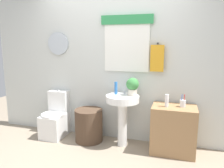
{
  "coord_description": "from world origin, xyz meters",
  "views": [
    {
      "loc": [
        1.02,
        -2.32,
        1.62
      ],
      "look_at": [
        0.08,
        0.8,
        1.0
      ],
      "focal_mm": 35.11,
      "sensor_mm": 36.0,
      "label": 1
    }
  ],
  "objects_px": {
    "soap_bottle": "(116,88)",
    "toilet": "(56,119)",
    "laundry_hamper": "(89,125)",
    "potted_plant": "(132,86)",
    "lotion_bottle": "(167,101)",
    "wooden_cabinet": "(173,130)",
    "pedestal_sink": "(122,108)",
    "toothbrush_cup": "(183,103)"
  },
  "relations": [
    {
      "from": "pedestal_sink",
      "to": "potted_plant",
      "type": "bearing_deg",
      "value": 23.2
    },
    {
      "from": "lotion_bottle",
      "to": "toothbrush_cup",
      "type": "bearing_deg",
      "value": 15.2
    },
    {
      "from": "toilet",
      "to": "wooden_cabinet",
      "type": "distance_m",
      "value": 1.98
    },
    {
      "from": "laundry_hamper",
      "to": "potted_plant",
      "type": "distance_m",
      "value": 1.0
    },
    {
      "from": "potted_plant",
      "to": "lotion_bottle",
      "type": "bearing_deg",
      "value": -10.82
    },
    {
      "from": "lotion_bottle",
      "to": "wooden_cabinet",
      "type": "bearing_deg",
      "value": 19.88
    },
    {
      "from": "pedestal_sink",
      "to": "potted_plant",
      "type": "distance_m",
      "value": 0.38
    },
    {
      "from": "laundry_hamper",
      "to": "soap_bottle",
      "type": "bearing_deg",
      "value": 6.33
    },
    {
      "from": "soap_bottle",
      "to": "lotion_bottle",
      "type": "relative_size",
      "value": 1.08
    },
    {
      "from": "soap_bottle",
      "to": "potted_plant",
      "type": "relative_size",
      "value": 0.72
    },
    {
      "from": "toilet",
      "to": "potted_plant",
      "type": "distance_m",
      "value": 1.5
    },
    {
      "from": "toothbrush_cup",
      "to": "lotion_bottle",
      "type": "bearing_deg",
      "value": -164.8
    },
    {
      "from": "toilet",
      "to": "pedestal_sink",
      "type": "height_order",
      "value": "pedestal_sink"
    },
    {
      "from": "wooden_cabinet",
      "to": "toilet",
      "type": "bearing_deg",
      "value": 178.92
    },
    {
      "from": "potted_plant",
      "to": "lotion_bottle",
      "type": "relative_size",
      "value": 1.5
    },
    {
      "from": "wooden_cabinet",
      "to": "potted_plant",
      "type": "bearing_deg",
      "value": 174.59
    },
    {
      "from": "laundry_hamper",
      "to": "potted_plant",
      "type": "bearing_deg",
      "value": 4.83
    },
    {
      "from": "soap_bottle",
      "to": "lotion_bottle",
      "type": "distance_m",
      "value": 0.8
    },
    {
      "from": "laundry_hamper",
      "to": "toothbrush_cup",
      "type": "xyz_separation_m",
      "value": [
        1.45,
        0.02,
        0.49
      ]
    },
    {
      "from": "pedestal_sink",
      "to": "wooden_cabinet",
      "type": "relative_size",
      "value": 1.15
    },
    {
      "from": "pedestal_sink",
      "to": "toothbrush_cup",
      "type": "xyz_separation_m",
      "value": [
        0.88,
        0.02,
        0.15
      ]
    },
    {
      "from": "toilet",
      "to": "soap_bottle",
      "type": "height_order",
      "value": "soap_bottle"
    },
    {
      "from": "toilet",
      "to": "wooden_cabinet",
      "type": "bearing_deg",
      "value": -1.08
    },
    {
      "from": "pedestal_sink",
      "to": "soap_bottle",
      "type": "bearing_deg",
      "value": 157.38
    },
    {
      "from": "laundry_hamper",
      "to": "lotion_bottle",
      "type": "bearing_deg",
      "value": -1.86
    },
    {
      "from": "soap_bottle",
      "to": "potted_plant",
      "type": "distance_m",
      "value": 0.26
    },
    {
      "from": "potted_plant",
      "to": "lotion_bottle",
      "type": "xyz_separation_m",
      "value": [
        0.52,
        -0.1,
        -0.17
      ]
    },
    {
      "from": "toilet",
      "to": "soap_bottle",
      "type": "distance_m",
      "value": 1.25
    },
    {
      "from": "toilet",
      "to": "soap_bottle",
      "type": "bearing_deg",
      "value": 0.66
    },
    {
      "from": "lotion_bottle",
      "to": "pedestal_sink",
      "type": "bearing_deg",
      "value": 176.55
    },
    {
      "from": "wooden_cabinet",
      "to": "lotion_bottle",
      "type": "relative_size",
      "value": 3.87
    },
    {
      "from": "lotion_bottle",
      "to": "potted_plant",
      "type": "bearing_deg",
      "value": 169.18
    },
    {
      "from": "soap_bottle",
      "to": "toilet",
      "type": "bearing_deg",
      "value": -179.34
    },
    {
      "from": "laundry_hamper",
      "to": "wooden_cabinet",
      "type": "height_order",
      "value": "wooden_cabinet"
    },
    {
      "from": "toilet",
      "to": "laundry_hamper",
      "type": "xyz_separation_m",
      "value": [
        0.64,
        -0.04,
        -0.03
      ]
    },
    {
      "from": "laundry_hamper",
      "to": "toothbrush_cup",
      "type": "bearing_deg",
      "value": 0.79
    },
    {
      "from": "potted_plant",
      "to": "laundry_hamper",
      "type": "bearing_deg",
      "value": -175.17
    },
    {
      "from": "toilet",
      "to": "potted_plant",
      "type": "bearing_deg",
      "value": 0.96
    },
    {
      "from": "laundry_hamper",
      "to": "pedestal_sink",
      "type": "bearing_deg",
      "value": -0.0
    },
    {
      "from": "wooden_cabinet",
      "to": "potted_plant",
      "type": "distance_m",
      "value": 0.88
    },
    {
      "from": "toothbrush_cup",
      "to": "laundry_hamper",
      "type": "bearing_deg",
      "value": -179.21
    },
    {
      "from": "pedestal_sink",
      "to": "soap_bottle",
      "type": "height_order",
      "value": "soap_bottle"
    }
  ]
}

